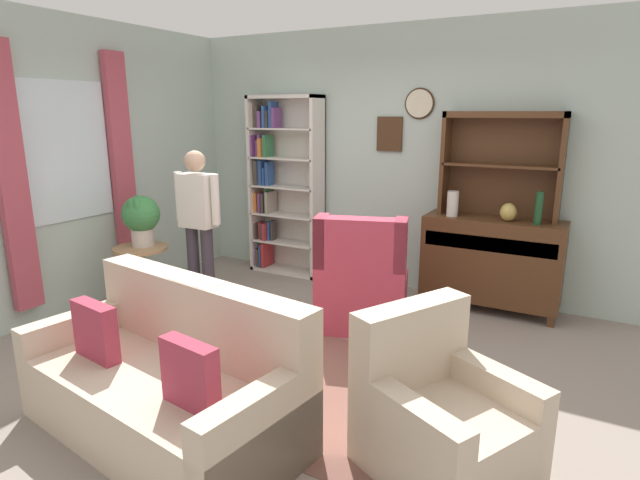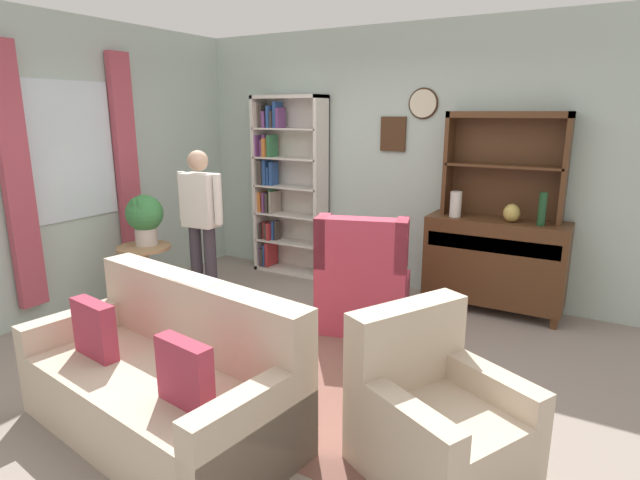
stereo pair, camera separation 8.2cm
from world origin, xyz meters
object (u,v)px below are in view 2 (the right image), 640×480
(wingback_chair, at_px, (363,286))
(person_reading, at_px, (201,218))
(vase_round, at_px, (512,213))
(potted_plant_large, at_px, (144,216))
(bookshelf, at_px, (285,185))
(vase_tall, at_px, (456,204))
(plant_stand, at_px, (146,270))
(bottle_wine, at_px, (542,209))
(couch_floral, at_px, (165,382))
(sideboard, at_px, (494,261))
(potted_plant_small, at_px, (130,301))
(armchair_floral, at_px, (436,421))
(sideboard_hutch, at_px, (506,151))

(wingback_chair, bearing_deg, person_reading, -169.02)
(vase_round, relative_size, potted_plant_large, 0.34)
(bookshelf, bearing_deg, potted_plant_large, -107.22)
(vase_tall, relative_size, wingback_chair, 0.24)
(bookshelf, height_order, plant_stand, bookshelf)
(person_reading, bearing_deg, vase_tall, 29.58)
(bottle_wine, height_order, couch_floral, bottle_wine)
(sideboard, distance_m, potted_plant_small, 3.48)
(bookshelf, relative_size, potted_plant_large, 4.23)
(vase_tall, xyz_separation_m, couch_floral, (-0.91, -2.95, -0.73))
(person_reading, bearing_deg, plant_stand, -143.52)
(armchair_floral, relative_size, plant_stand, 1.63)
(bottle_wine, relative_size, wingback_chair, 0.29)
(bookshelf, bearing_deg, vase_tall, -4.46)
(bookshelf, xyz_separation_m, vase_tall, (2.11, -0.16, -0.03))
(vase_tall, distance_m, couch_floral, 3.17)
(sideboard, xyz_separation_m, potted_plant_large, (-3.02, -1.60, 0.42))
(sideboard_hutch, height_order, vase_round, sideboard_hutch)
(bottle_wine, xyz_separation_m, plant_stand, (-3.40, -1.56, -0.68))
(bookshelf, bearing_deg, sideboard, -1.93)
(vase_round, bearing_deg, bookshelf, 176.71)
(plant_stand, distance_m, potted_plant_large, 0.54)
(bookshelf, height_order, couch_floral, bookshelf)
(person_reading, bearing_deg, potted_plant_large, -148.01)
(vase_round, height_order, wingback_chair, vase_round)
(vase_tall, distance_m, person_reading, 2.49)
(bottle_wine, distance_m, plant_stand, 3.80)
(sideboard_hutch, relative_size, plant_stand, 1.73)
(bookshelf, distance_m, bottle_wine, 2.89)
(potted_plant_small, bearing_deg, couch_floral, -33.80)
(sideboard_hutch, bearing_deg, wingback_chair, -130.18)
(bookshelf, xyz_separation_m, potted_plant_large, (-0.52, -1.68, -0.14))
(bookshelf, bearing_deg, armchair_floral, -43.94)
(plant_stand, bearing_deg, sideboard_hutch, 30.24)
(bookshelf, distance_m, wingback_chair, 2.02)
(sideboard, bearing_deg, couch_floral, -113.22)
(couch_floral, bearing_deg, sideboard, 66.78)
(bookshelf, relative_size, person_reading, 1.35)
(couch_floral, height_order, potted_plant_small, couch_floral)
(bookshelf, xyz_separation_m, potted_plant_small, (-0.35, -2.08, -0.86))
(bookshelf, bearing_deg, wingback_chair, -34.51)
(sideboard, relative_size, armchair_floral, 1.25)
(vase_round, xyz_separation_m, potted_plant_large, (-3.15, -1.53, -0.08))
(sideboard, height_order, bottle_wine, bottle_wine)
(wingback_chair, bearing_deg, bottle_wine, 34.38)
(potted_plant_large, bearing_deg, bookshelf, 72.78)
(potted_plant_large, bearing_deg, armchair_floral, -16.41)
(couch_floral, relative_size, person_reading, 1.22)
(couch_floral, relative_size, armchair_floral, 1.83)
(plant_stand, bearing_deg, wingback_chair, 17.43)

